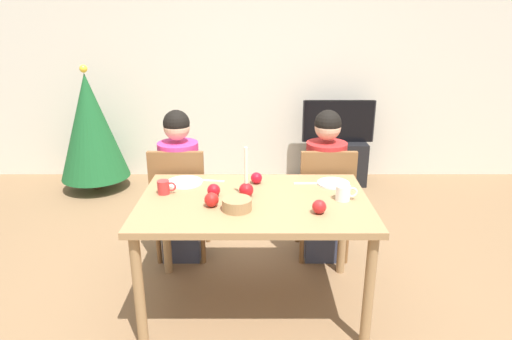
{
  "coord_description": "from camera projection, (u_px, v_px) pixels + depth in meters",
  "views": [
    {
      "loc": [
        0.01,
        -2.5,
        1.81
      ],
      "look_at": [
        0.0,
        0.2,
        0.87
      ],
      "focal_mm": 31.24,
      "sensor_mm": 36.0,
      "label": 1
    }
  ],
  "objects": [
    {
      "name": "person_left_child",
      "position": [
        182.0,
        188.0,
        3.38
      ],
      "size": [
        0.3,
        0.3,
        1.17
      ],
      "color": "#33384C",
      "rests_on": "ground"
    },
    {
      "name": "fork_left",
      "position": [
        213.0,
        181.0,
        3.01
      ],
      "size": [
        0.18,
        0.04,
        0.01
      ],
      "primitive_type": "cube",
      "rotation": [
        0.0,
        0.0,
        -0.17
      ],
      "color": "silver",
      "rests_on": "dining_table"
    },
    {
      "name": "plate_right",
      "position": [
        335.0,
        183.0,
        2.96
      ],
      "size": [
        0.21,
        0.21,
        0.01
      ],
      "primitive_type": "cylinder",
      "color": "silver",
      "rests_on": "dining_table"
    },
    {
      "name": "bowl_walnuts",
      "position": [
        239.0,
        204.0,
        2.56
      ],
      "size": [
        0.17,
        0.17,
        0.07
      ],
      "primitive_type": "cylinder",
      "color": "#99754C",
      "rests_on": "dining_table"
    },
    {
      "name": "apple_by_left_plate",
      "position": [
        216.0,
        190.0,
        2.75
      ],
      "size": [
        0.08,
        0.08,
        0.08
      ],
      "primitive_type": "sphere",
      "color": "#B0111B",
      "rests_on": "dining_table"
    },
    {
      "name": "mug_right",
      "position": [
        345.0,
        193.0,
        2.69
      ],
      "size": [
        0.13,
        0.09,
        0.09
      ],
      "color": "white",
      "rests_on": "dining_table"
    },
    {
      "name": "chair_left",
      "position": [
        182.0,
        197.0,
        3.37
      ],
      "size": [
        0.4,
        0.4,
        0.9
      ],
      "color": "brown",
      "rests_on": "ground"
    },
    {
      "name": "apple_far_edge",
      "position": [
        213.0,
        200.0,
        2.6
      ],
      "size": [
        0.09,
        0.09,
        0.09
      ],
      "primitive_type": "sphere",
      "color": "red",
      "rests_on": "dining_table"
    },
    {
      "name": "back_wall",
      "position": [
        257.0,
        64.0,
        4.99
      ],
      "size": [
        6.4,
        0.1,
        2.6
      ],
      "primitive_type": "cube",
      "color": "beige",
      "rests_on": "ground"
    },
    {
      "name": "fork_right",
      "position": [
        309.0,
        184.0,
        2.96
      ],
      "size": [
        0.18,
        0.02,
        0.01
      ],
      "primitive_type": "cube",
      "rotation": [
        0.0,
        0.0,
        0.02
      ],
      "color": "silver",
      "rests_on": "dining_table"
    },
    {
      "name": "apple_near_candle",
      "position": [
        321.0,
        207.0,
        2.51
      ],
      "size": [
        0.08,
        0.08,
        0.08
      ],
      "primitive_type": "sphere",
      "color": "#B21D1E",
      "rests_on": "dining_table"
    },
    {
      "name": "tv",
      "position": [
        340.0,
        121.0,
        4.9
      ],
      "size": [
        0.79,
        0.05,
        0.46
      ],
      "color": "black",
      "rests_on": "tv_stand"
    },
    {
      "name": "person_right_child",
      "position": [
        326.0,
        188.0,
        3.38
      ],
      "size": [
        0.3,
        0.3,
        1.17
      ],
      "color": "#33384C",
      "rests_on": "ground"
    },
    {
      "name": "dining_table",
      "position": [
        256.0,
        212.0,
        2.74
      ],
      "size": [
        1.4,
        0.9,
        0.75
      ],
      "color": "#99754C",
      "rests_on": "ground"
    },
    {
      "name": "plate_left",
      "position": [
        186.0,
        182.0,
        2.98
      ],
      "size": [
        0.24,
        0.24,
        0.01
      ],
      "primitive_type": "cylinder",
      "color": "silver",
      "rests_on": "dining_table"
    },
    {
      "name": "chair_right",
      "position": [
        327.0,
        197.0,
        3.36
      ],
      "size": [
        0.4,
        0.4,
        0.9
      ],
      "color": "brown",
      "rests_on": "ground"
    },
    {
      "name": "mug_left",
      "position": [
        166.0,
        187.0,
        2.79
      ],
      "size": [
        0.12,
        0.08,
        0.09
      ],
      "color": "#B72D2D",
      "rests_on": "dining_table"
    },
    {
      "name": "apple_by_right_mug",
      "position": [
        258.0,
        178.0,
        2.96
      ],
      "size": [
        0.08,
        0.08,
        0.08
      ],
      "primitive_type": "sphere",
      "color": "red",
      "rests_on": "dining_table"
    },
    {
      "name": "candle_centerpiece",
      "position": [
        248.0,
        187.0,
        2.73
      ],
      "size": [
        0.09,
        0.09,
        0.32
      ],
      "color": "red",
      "rests_on": "dining_table"
    },
    {
      "name": "ground_plane",
      "position": [
        256.0,
        303.0,
        2.96
      ],
      "size": [
        7.68,
        7.68,
        0.0
      ],
      "primitive_type": "plane",
      "color": "brown"
    },
    {
      "name": "tv_stand",
      "position": [
        338.0,
        162.0,
        5.05
      ],
      "size": [
        0.64,
        0.4,
        0.48
      ],
      "primitive_type": "cube",
      "color": "black",
      "rests_on": "ground"
    },
    {
      "name": "christmas_tree",
      "position": [
        93.0,
        126.0,
        4.71
      ],
      "size": [
        0.72,
        0.72,
        1.34
      ],
      "color": "brown",
      "rests_on": "ground"
    }
  ]
}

